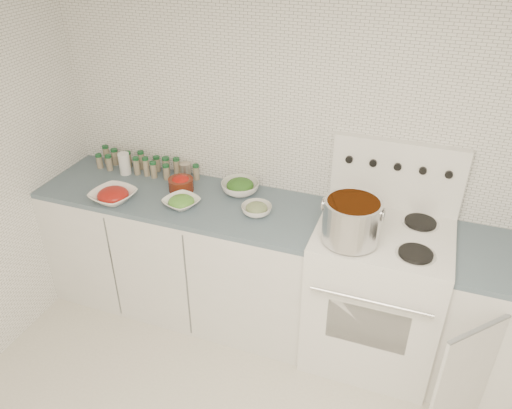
# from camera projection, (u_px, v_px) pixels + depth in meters

# --- Properties ---
(room_walls) EXTENTS (3.54, 3.04, 2.52)m
(room_walls) POSITION_uv_depth(u_px,v_px,m) (218.00, 236.00, 1.68)
(room_walls) COLOR white
(room_walls) RESTS_ON ground
(counter_left) EXTENTS (1.85, 0.62, 0.90)m
(counter_left) POSITION_uv_depth(u_px,v_px,m) (185.00, 252.00, 3.45)
(counter_left) COLOR white
(counter_left) RESTS_ON ground
(stove) EXTENTS (0.76, 0.70, 1.36)m
(stove) POSITION_uv_depth(u_px,v_px,m) (376.00, 290.00, 3.04)
(stove) COLOR white
(stove) RESTS_ON ground
(stock_pot) EXTENTS (0.33, 0.31, 0.24)m
(stock_pot) POSITION_uv_depth(u_px,v_px,m) (352.00, 219.00, 2.65)
(stock_pot) COLOR silver
(stock_pot) RESTS_ON stove
(bowl_tomato) EXTENTS (0.31, 0.31, 0.09)m
(bowl_tomato) POSITION_uv_depth(u_px,v_px,m) (113.00, 195.00, 3.14)
(bowl_tomato) COLOR white
(bowl_tomato) RESTS_ON counter_left
(bowl_snowpea) EXTENTS (0.27, 0.27, 0.07)m
(bowl_snowpea) POSITION_uv_depth(u_px,v_px,m) (181.00, 202.00, 3.09)
(bowl_snowpea) COLOR white
(bowl_snowpea) RESTS_ON counter_left
(bowl_broccoli) EXTENTS (0.29, 0.29, 0.10)m
(bowl_broccoli) POSITION_uv_depth(u_px,v_px,m) (240.00, 187.00, 3.22)
(bowl_broccoli) COLOR white
(bowl_broccoli) RESTS_ON counter_left
(bowl_zucchini) EXTENTS (0.24, 0.24, 0.07)m
(bowl_zucchini) POSITION_uv_depth(u_px,v_px,m) (257.00, 209.00, 3.01)
(bowl_zucchini) COLOR white
(bowl_zucchini) RESTS_ON counter_left
(bowl_pepper) EXTENTS (0.16, 0.16, 0.10)m
(bowl_pepper) POSITION_uv_depth(u_px,v_px,m) (181.00, 183.00, 3.25)
(bowl_pepper) COLOR #541C0E
(bowl_pepper) RESTS_ON counter_left
(salt_canister) EXTENTS (0.08, 0.08, 0.15)m
(salt_canister) POSITION_uv_depth(u_px,v_px,m) (125.00, 164.00, 3.44)
(salt_canister) COLOR white
(salt_canister) RESTS_ON counter_left
(tin_can) EXTENTS (0.10, 0.10, 0.10)m
(tin_can) POSITION_uv_depth(u_px,v_px,m) (185.00, 170.00, 3.41)
(tin_can) COLOR #B7AA9B
(tin_can) RESTS_ON counter_left
(spice_cluster) EXTENTS (0.77, 0.15, 0.14)m
(spice_cluster) POSITION_uv_depth(u_px,v_px,m) (142.00, 164.00, 3.47)
(spice_cluster) COLOR gray
(spice_cluster) RESTS_ON counter_left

